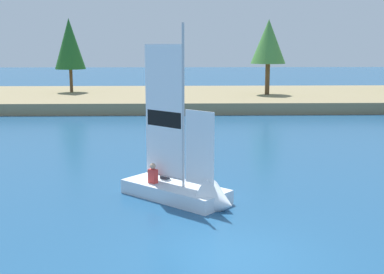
# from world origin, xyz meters

# --- Properties ---
(ground_plane) EXTENTS (200.00, 200.00, 0.00)m
(ground_plane) POSITION_xyz_m (0.00, 0.00, 0.00)
(ground_plane) COLOR navy
(shore_bank) EXTENTS (80.00, 15.26, 0.85)m
(shore_bank) POSITION_xyz_m (0.00, 31.26, 0.43)
(shore_bank) COLOR #897A56
(shore_bank) RESTS_ON ground
(shoreline_tree_midleft) EXTENTS (2.63, 2.63, 6.34)m
(shoreline_tree_midleft) POSITION_xyz_m (-10.60, 32.22, 5.02)
(shoreline_tree_midleft) COLOR brown
(shoreline_tree_midleft) RESTS_ON shore_bank
(shoreline_tree_centre) EXTENTS (2.88, 2.88, 6.16)m
(shoreline_tree_centre) POSITION_xyz_m (6.19, 29.93, 5.18)
(shoreline_tree_centre) COLOR brown
(shoreline_tree_centre) RESTS_ON shore_bank
(sailboat) EXTENTS (3.98, 3.73, 6.01)m
(sailboat) POSITION_xyz_m (-0.88, 4.13, 0.43)
(sailboat) COLOR silver
(sailboat) RESTS_ON ground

